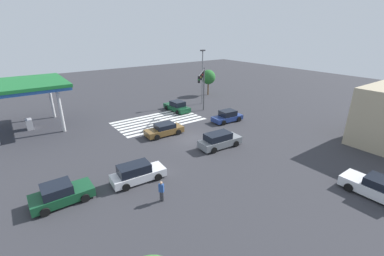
% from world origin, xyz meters
% --- Properties ---
extents(ground_plane, '(118.01, 118.01, 0.00)m').
position_xyz_m(ground_plane, '(0.00, 0.00, 0.00)').
color(ground_plane, '#333338').
extents(crosswalk_markings, '(11.62, 6.30, 0.01)m').
position_xyz_m(crosswalk_markings, '(0.00, -7.68, 0.00)').
color(crosswalk_markings, silver).
rests_on(crosswalk_markings, ground_plane).
extents(traffic_signal_mast, '(4.39, 4.39, 6.44)m').
position_xyz_m(traffic_signal_mast, '(-6.56, -6.56, 4.77)').
color(traffic_signal_mast, '#47474C').
rests_on(traffic_signal_mast, ground_plane).
extents(car_0, '(2.21, 4.66, 1.54)m').
position_xyz_m(car_0, '(-4.86, 16.62, 0.72)').
color(car_0, silver).
rests_on(car_0, ground_plane).
extents(car_1, '(2.24, 4.79, 1.55)m').
position_xyz_m(car_1, '(-4.51, -10.06, 0.69)').
color(car_1, '#144728').
rests_on(car_1, ground_plane).
extents(car_2, '(4.16, 2.19, 1.50)m').
position_xyz_m(car_2, '(14.18, 3.59, 0.68)').
color(car_2, '#144728').
rests_on(car_2, ground_plane).
extents(car_3, '(4.30, 2.25, 1.52)m').
position_xyz_m(car_3, '(-7.37, -2.08, 0.70)').
color(car_3, navy).
rests_on(car_3, ground_plane).
extents(car_4, '(4.78, 2.25, 1.60)m').
position_xyz_m(car_4, '(-1.15, 3.30, 0.76)').
color(car_4, gray).
rests_on(car_4, ground_plane).
extents(car_5, '(4.46, 2.12, 1.55)m').
position_xyz_m(car_5, '(8.61, 4.24, 0.73)').
color(car_5, silver).
rests_on(car_5, ground_plane).
extents(car_6, '(4.56, 2.17, 1.37)m').
position_xyz_m(car_6, '(1.83, -2.99, 0.65)').
color(car_6, brown).
rests_on(car_6, ground_plane).
extents(gas_station_canopy, '(9.60, 9.60, 5.88)m').
position_xyz_m(gas_station_canopy, '(14.43, -14.42, 5.34)').
color(gas_station_canopy, '#23519E').
rests_on(gas_station_canopy, ground_plane).
extents(pedestrian, '(0.41, 0.41, 1.62)m').
position_xyz_m(pedestrian, '(8.31, 7.70, 0.90)').
color(pedestrian, '#38383D').
rests_on(pedestrian, ground_plane).
extents(street_light_pole_a, '(0.80, 0.36, 8.64)m').
position_xyz_m(street_light_pole_a, '(-10.09, -11.04, 5.13)').
color(street_light_pole_a, slate).
rests_on(street_light_pole_a, ground_plane).
extents(tree_corner_b, '(2.64, 2.64, 4.65)m').
position_xyz_m(tree_corner_b, '(-14.84, -15.26, 3.32)').
color(tree_corner_b, brown).
rests_on(tree_corner_b, ground_plane).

